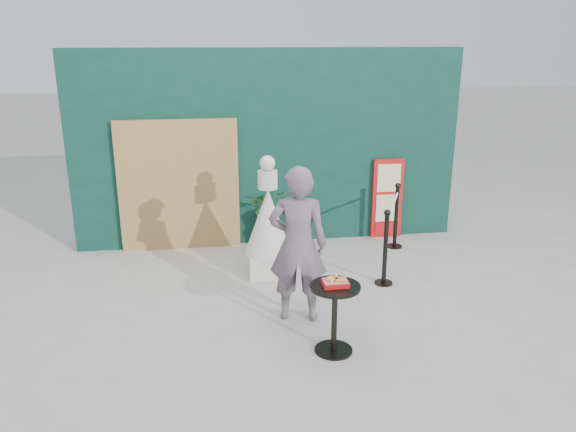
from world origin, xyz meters
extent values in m
plane|color=#ADAAA5|center=(0.00, 0.00, 0.00)|extent=(60.00, 60.00, 0.00)
cube|color=#0B3227|center=(0.00, 3.15, 1.50)|extent=(6.00, 0.30, 3.00)
cube|color=tan|center=(-1.40, 2.94, 1.00)|extent=(1.80, 0.08, 2.00)
imported|color=slate|center=(-0.01, 0.40, 0.91)|extent=(0.75, 0.58, 1.83)
cube|color=red|center=(1.90, 2.96, 0.65)|extent=(0.50, 0.06, 1.30)
cube|color=beige|center=(1.90, 2.92, 1.00)|extent=(0.38, 0.02, 0.45)
cube|color=beige|center=(1.90, 2.92, 0.50)|extent=(0.38, 0.02, 0.45)
cube|color=red|center=(1.90, 2.92, 0.15)|extent=(0.38, 0.02, 0.18)
cube|color=silver|center=(-0.19, 1.75, 0.15)|extent=(0.56, 0.56, 0.30)
cone|color=silver|center=(-0.19, 1.75, 0.76)|extent=(0.65, 0.65, 0.91)
cylinder|color=silver|center=(-0.19, 1.75, 1.34)|extent=(0.26, 0.26, 0.24)
sphere|color=silver|center=(-0.19, 1.75, 1.56)|extent=(0.20, 0.20, 0.20)
cylinder|color=black|center=(0.24, -0.38, 0.01)|extent=(0.40, 0.40, 0.02)
cylinder|color=black|center=(0.24, -0.38, 0.36)|extent=(0.06, 0.06, 0.72)
cylinder|color=black|center=(0.24, -0.38, 0.73)|extent=(0.52, 0.52, 0.03)
cube|color=red|center=(0.24, -0.38, 0.78)|extent=(0.26, 0.19, 0.05)
cube|color=red|center=(0.24, -0.38, 0.80)|extent=(0.24, 0.17, 0.00)
cube|color=#E59E53|center=(0.20, -0.37, 0.82)|extent=(0.15, 0.14, 0.02)
cube|color=tan|center=(0.29, -0.40, 0.82)|extent=(0.13, 0.13, 0.02)
cone|color=#F0EE3F|center=(0.26, -0.33, 0.83)|extent=(0.06, 0.06, 0.06)
cylinder|color=brown|center=(-0.06, 2.78, 0.14)|extent=(0.34, 0.34, 0.28)
cylinder|color=brown|center=(-0.06, 2.78, 0.30)|extent=(0.37, 0.37, 0.05)
imported|color=#335624|center=(-0.06, 2.78, 0.64)|extent=(0.56, 0.48, 0.62)
cylinder|color=black|center=(1.29, 1.16, 0.01)|extent=(0.24, 0.24, 0.02)
cylinder|color=black|center=(1.29, 1.16, 0.48)|extent=(0.06, 0.06, 0.96)
sphere|color=black|center=(1.29, 1.16, 0.99)|extent=(0.09, 0.09, 0.09)
cylinder|color=black|center=(1.89, 2.46, 0.01)|extent=(0.24, 0.24, 0.02)
cylinder|color=black|center=(1.89, 2.46, 0.48)|extent=(0.06, 0.06, 0.96)
sphere|color=black|center=(1.89, 2.46, 0.99)|extent=(0.09, 0.09, 0.09)
cylinder|color=white|center=(1.59, 1.81, 0.88)|extent=(0.63, 1.31, 0.03)
camera|label=1|loc=(-1.03, -5.43, 3.14)|focal=35.00mm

